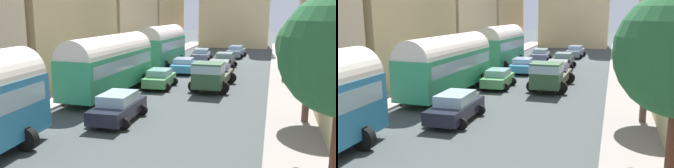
{
  "view_description": "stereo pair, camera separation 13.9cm",
  "coord_description": "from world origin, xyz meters",
  "views": [
    {
      "loc": [
        6.16,
        -4.14,
        5.66
      ],
      "look_at": [
        0.0,
        17.27,
        1.22
      ],
      "focal_mm": 39.13,
      "sensor_mm": 36.0,
      "label": 1
    },
    {
      "loc": [
        6.29,
        -4.1,
        5.66
      ],
      "look_at": [
        0.0,
        17.27,
        1.22
      ],
      "focal_mm": 39.13,
      "sensor_mm": 36.0,
      "label": 2
    }
  ],
  "objects": [
    {
      "name": "building_left_4",
      "position": [
        -10.64,
        49.56,
        5.25
      ],
      "size": [
        4.72,
        13.74,
        10.45
      ],
      "color": "tan",
      "rests_on": "ground"
    },
    {
      "name": "car_5",
      "position": [
        -1.76,
        28.72,
        0.71
      ],
      "size": [
        2.54,
        4.13,
        1.38
      ],
      "color": "#3C8ABE",
      "rests_on": "ground"
    },
    {
      "name": "car_4",
      "position": [
        -1.89,
        21.59,
        0.72
      ],
      "size": [
        2.38,
        3.81,
        1.41
      ],
      "color": "#529C57",
      "rests_on": "ground"
    },
    {
      "name": "parked_bus_2",
      "position": [
        -4.71,
        31.65,
        2.34
      ],
      "size": [
        3.52,
        8.21,
        4.23
      ],
      "color": "#359568",
      "rests_on": "ground"
    },
    {
      "name": "car_0",
      "position": [
        1.88,
        26.06,
        0.82
      ],
      "size": [
        2.55,
        4.38,
        1.62
      ],
      "color": "#232032",
      "rests_on": "ground"
    },
    {
      "name": "car_6",
      "position": [
        -1.7,
        37.31,
        0.73
      ],
      "size": [
        2.47,
        4.2,
        1.43
      ],
      "color": "slate",
      "rests_on": "ground"
    },
    {
      "name": "sidewalk_left",
      "position": [
        -7.25,
        27.0,
        0.07
      ],
      "size": [
        2.5,
        70.0,
        0.14
      ],
      "primitive_type": "cube",
      "color": "#B3A1A1",
      "rests_on": "ground"
    },
    {
      "name": "building_left_3",
      "position": [
        -11.34,
        35.8,
        5.08
      ],
      "size": [
        5.69,
        12.21,
        10.16
      ],
      "color": "tan",
      "rests_on": "ground"
    },
    {
      "name": "building_left_2",
      "position": [
        -10.6,
        22.55,
        6.27
      ],
      "size": [
        4.62,
        12.89,
        12.48
      ],
      "color": "tan",
      "rests_on": "ground"
    },
    {
      "name": "sidewalk_right",
      "position": [
        7.25,
        27.0,
        0.07
      ],
      "size": [
        2.5,
        70.0,
        0.14
      ],
      "primitive_type": "cube",
      "color": "gray",
      "rests_on": "ground"
    },
    {
      "name": "pedestrian_1",
      "position": [
        7.08,
        26.48,
        1.03
      ],
      "size": [
        0.41,
        0.41,
        1.81
      ],
      "color": "#42503D",
      "rests_on": "ground"
    },
    {
      "name": "car_2",
      "position": [
        1.77,
        41.69,
        0.75
      ],
      "size": [
        2.42,
        4.48,
        1.47
      ],
      "color": "slate",
      "rests_on": "ground"
    },
    {
      "name": "roadside_tree_1",
      "position": [
        7.9,
        15.04,
        3.98
      ],
      "size": [
        3.33,
        3.33,
        5.67
      ],
      "color": "brown",
      "rests_on": "ground"
    },
    {
      "name": "car_1",
      "position": [
        1.55,
        32.45,
        0.81
      ],
      "size": [
        2.36,
        3.68,
        1.59
      ],
      "color": "black",
      "rests_on": "ground"
    },
    {
      "name": "distant_church",
      "position": [
        0.0,
        55.97,
        7.25
      ],
      "size": [
        10.66,
        6.44,
        20.79
      ],
      "color": "beige",
      "rests_on": "ground"
    },
    {
      "name": "car_3",
      "position": [
        -1.45,
        12.89,
        0.76
      ],
      "size": [
        2.35,
        4.25,
        1.51
      ],
      "color": "black",
      "rests_on": "ground"
    },
    {
      "name": "parked_bus_1",
      "position": [
        -4.44,
        18.45,
        2.26
      ],
      "size": [
        3.45,
        9.9,
        4.09
      ],
      "color": "#2F9563",
      "rests_on": "ground"
    },
    {
      "name": "cargo_truck_0",
      "position": [
        2.01,
        21.95,
        1.17
      ],
      "size": [
        3.0,
        6.77,
        2.19
      ],
      "color": "#315436",
      "rests_on": "ground"
    },
    {
      "name": "ground_plane",
      "position": [
        0.0,
        27.0,
        0.0
      ],
      "size": [
        154.0,
        154.0,
        0.0
      ],
      "primitive_type": "plane",
      "color": "#3F4646"
    }
  ]
}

